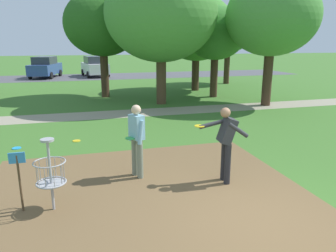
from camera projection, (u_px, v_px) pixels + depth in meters
name	position (u px, v px, depth m)	size (l,w,h in m)	color
ground_plane	(265.00, 223.00, 5.58)	(160.00, 160.00, 0.00)	#3D6B28
dirt_tee_pad	(146.00, 192.00, 6.73)	(6.65, 5.55, 0.01)	brown
disc_golf_basket	(47.00, 172.00, 5.84)	(0.98, 0.58, 1.39)	#9E9EA3
player_foreground_watching	(137.00, 137.00, 7.28)	(0.45, 0.49, 1.71)	slate
player_throwing	(226.00, 140.00, 6.99)	(1.08, 0.56, 1.71)	#232328
frisbee_far_left	(17.00, 148.00, 9.50)	(0.26, 0.26, 0.02)	#1E93DB
frisbee_scattered_a	(77.00, 141.00, 10.21)	(0.25, 0.25, 0.02)	gold
tree_near_left	(215.00, 34.00, 17.68)	(3.42, 3.42, 5.00)	#422D1E
tree_near_right	(196.00, 28.00, 20.11)	(4.79, 4.79, 5.98)	#422D1E
tree_mid_center	(228.00, 31.00, 23.58)	(3.67, 3.67, 5.44)	#422D1E
tree_mid_right	(161.00, 14.00, 15.37)	(5.44, 5.44, 6.72)	#4C3823
tree_far_left	(272.00, 17.00, 15.00)	(4.36, 4.36, 6.11)	#422D1E
tree_far_center	(102.00, 24.00, 17.48)	(4.16, 4.16, 5.83)	#422D1E
parking_lot_strip	(113.00, 76.00, 29.89)	(36.00, 6.00, 0.01)	#4C4C51
parked_car_leftmost	(45.00, 67.00, 28.54)	(2.75, 4.51, 1.84)	#2D4784
parked_car_center_left	(95.00, 66.00, 29.57)	(2.47, 4.44, 1.84)	silver
gravel_path	(150.00, 112.00, 14.45)	(40.00, 1.63, 0.00)	gray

